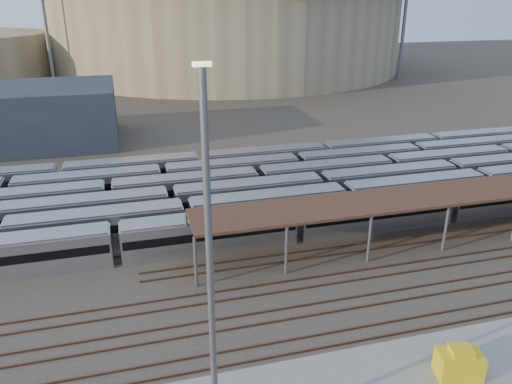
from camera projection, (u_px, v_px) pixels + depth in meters
name	position (u px, v px, depth m)	size (l,w,h in m)	color
ground	(284.00, 281.00, 46.28)	(420.00, 420.00, 0.00)	#383026
subway_trains	(212.00, 194.00, 61.35)	(124.53, 23.90, 3.60)	#B1B1B6
inspection_shed	(468.00, 192.00, 53.41)	(60.30, 6.00, 5.30)	slate
empty_tracks	(303.00, 311.00, 41.77)	(170.00, 9.62, 0.18)	#4C3323
stadium	(226.00, 19.00, 171.64)	(124.00, 124.00, 32.50)	gray
floodlight_0	(43.00, 10.00, 129.72)	(4.00, 1.00, 38.40)	slate
floodlight_2	(406.00, 8.00, 145.33)	(4.00, 1.00, 38.40)	slate
floodlight_3	(119.00, 5.00, 179.39)	(4.00, 1.00, 38.40)	slate
yard_light_pole	(211.00, 284.00, 25.08)	(0.82, 0.36, 21.98)	slate
yellow_equipment	(459.00, 364.00, 34.27)	(2.96, 1.85, 1.85)	gold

